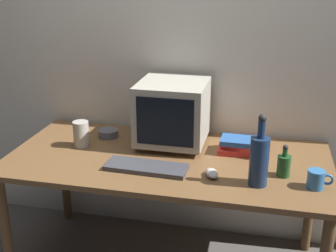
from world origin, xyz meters
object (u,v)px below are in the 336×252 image
at_px(keyboard, 146,167).
at_px(cd_spindle, 108,133).
at_px(bottle_short, 284,165).
at_px(crt_monitor, 173,113).
at_px(bottle_tall, 259,159).
at_px(book_stack, 239,146).
at_px(mug, 316,179).
at_px(metal_canister, 81,134).
at_px(computer_mouse, 212,173).

distance_m(keyboard, cd_spindle, 0.52).
bearing_deg(keyboard, bottle_short, 9.03).
xyz_separation_m(crt_monitor, bottle_tall, (0.50, -0.40, -0.06)).
relative_size(book_stack, mug, 1.98).
bearing_deg(bottle_short, keyboard, -173.25).
relative_size(crt_monitor, metal_canister, 2.60).
height_order(keyboard, book_stack, book_stack).
bearing_deg(book_stack, crt_monitor, 174.24).
bearing_deg(book_stack, bottle_tall, -72.68).
bearing_deg(book_stack, bottle_short, -46.12).
distance_m(keyboard, mug, 0.83).
relative_size(bottle_tall, mug, 2.94).
bearing_deg(cd_spindle, computer_mouse, -29.88).
distance_m(keyboard, computer_mouse, 0.34).
xyz_separation_m(computer_mouse, metal_canister, (-0.78, 0.22, 0.06)).
distance_m(keyboard, book_stack, 0.55).
bearing_deg(bottle_short, computer_mouse, -165.94).
xyz_separation_m(mug, metal_canister, (-1.27, 0.23, 0.03)).
bearing_deg(mug, cd_spindle, 161.09).
bearing_deg(computer_mouse, bottle_tall, -30.76).
bearing_deg(bottle_tall, metal_canister, 166.01).
distance_m(cd_spindle, metal_canister, 0.21).
distance_m(bottle_short, mug, 0.18).
distance_m(crt_monitor, cd_spindle, 0.44).
xyz_separation_m(computer_mouse, cd_spindle, (-0.68, 0.39, 0.00)).
xyz_separation_m(bottle_tall, mug, (0.27, 0.02, -0.09)).
xyz_separation_m(computer_mouse, bottle_tall, (0.22, -0.03, 0.11)).
distance_m(bottle_tall, mug, 0.28).
bearing_deg(mug, bottle_tall, -175.00).
bearing_deg(metal_canister, mug, -10.10).
height_order(keyboard, computer_mouse, computer_mouse).
relative_size(keyboard, computer_mouse, 4.20).
bearing_deg(crt_monitor, cd_spindle, 176.55).
distance_m(bottle_tall, metal_canister, 1.03).
height_order(mug, cd_spindle, mug).
bearing_deg(bottle_tall, crt_monitor, 141.37).
distance_m(book_stack, mug, 0.51).
xyz_separation_m(keyboard, bottle_short, (0.68, 0.08, 0.05)).
distance_m(crt_monitor, bottle_short, 0.69).
distance_m(bottle_short, book_stack, 0.34).
relative_size(computer_mouse, bottle_tall, 0.28).
bearing_deg(bottle_short, crt_monitor, 155.64).
bearing_deg(crt_monitor, mug, -26.13).
bearing_deg(computer_mouse, cd_spindle, 127.84).
relative_size(keyboard, bottle_tall, 1.19).
distance_m(keyboard, bottle_short, 0.69).
height_order(crt_monitor, book_stack, crt_monitor).
xyz_separation_m(bottle_tall, book_stack, (-0.11, 0.36, -0.09)).
relative_size(bottle_tall, cd_spindle, 2.94).
bearing_deg(metal_canister, cd_spindle, 60.92).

